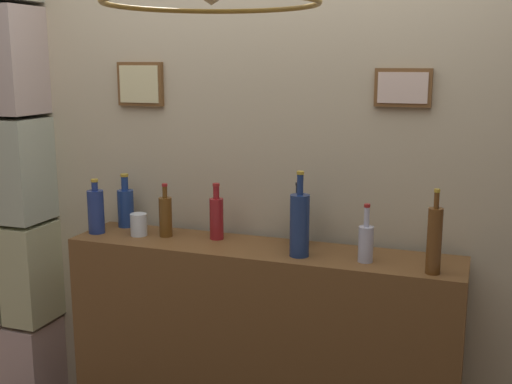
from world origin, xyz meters
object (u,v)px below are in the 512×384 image
object	(u,v)px
liquor_bottle_brandy	(434,240)
liquor_bottle_vermouth	(126,206)
liquor_bottle_vodka	(366,242)
glass_tumbler_rocks	(139,225)
liquor_bottle_port	(166,216)
liquor_bottle_amaro	(300,224)
liquor_bottle_rum	(217,217)
liquor_bottle_scotch	(96,211)
liquor_bottle_whiskey	(298,221)

from	to	relation	value
liquor_bottle_brandy	liquor_bottle_vermouth	world-z (taller)	liquor_bottle_brandy
liquor_bottle_vodka	glass_tumbler_rocks	distance (m)	1.04
liquor_bottle_brandy	liquor_bottle_port	distance (m)	1.18
liquor_bottle_brandy	liquor_bottle_vermouth	size ratio (longest dim) A/B	1.26
liquor_bottle_vermouth	glass_tumbler_rocks	bearing A→B (deg)	-40.91
liquor_bottle_vodka	liquor_bottle_vermouth	distance (m)	1.19
liquor_bottle_amaro	liquor_bottle_rum	size ratio (longest dim) A/B	1.39
liquor_bottle_vodka	liquor_bottle_port	xyz separation A→B (m)	(-0.91, 0.07, 0.01)
liquor_bottle_brandy	liquor_bottle_scotch	world-z (taller)	liquor_bottle_brandy
liquor_bottle_port	liquor_bottle_vermouth	world-z (taller)	liquor_bottle_vermouth
liquor_bottle_brandy	liquor_bottle_rum	xyz separation A→B (m)	(-0.94, 0.16, -0.03)
liquor_bottle_port	liquor_bottle_rum	size ratio (longest dim) A/B	0.96
liquor_bottle_amaro	liquor_bottle_port	world-z (taller)	liquor_bottle_amaro
glass_tumbler_rocks	liquor_bottle_whiskey	bearing A→B (deg)	7.40
glass_tumbler_rocks	liquor_bottle_rum	bearing A→B (deg)	10.63
liquor_bottle_vodka	liquor_bottle_vermouth	size ratio (longest dim) A/B	0.91
liquor_bottle_whiskey	liquor_bottle_vermouth	world-z (taller)	liquor_bottle_whiskey
liquor_bottle_amaro	liquor_bottle_vodka	bearing A→B (deg)	3.56
liquor_bottle_vodka	glass_tumbler_rocks	xyz separation A→B (m)	(-1.04, 0.04, -0.03)
liquor_bottle_brandy	liquor_bottle_port	size ratio (longest dim) A/B	1.33
liquor_bottle_vermouth	liquor_bottle_rum	distance (m)	0.50
liquor_bottle_rum	liquor_bottle_amaro	bearing A→B (deg)	-16.22
liquor_bottle_rum	glass_tumbler_rocks	xyz separation A→B (m)	(-0.36, -0.07, -0.05)
liquor_bottle_vodka	liquor_bottle_port	world-z (taller)	liquor_bottle_port
liquor_bottle_vodka	liquor_bottle_brandy	bearing A→B (deg)	-12.34
liquor_bottle_port	liquor_bottle_brandy	bearing A→B (deg)	-6.03
liquor_bottle_amaro	liquor_bottle_vermouth	world-z (taller)	liquor_bottle_amaro
liquor_bottle_brandy	liquor_bottle_rum	world-z (taller)	liquor_bottle_brandy
liquor_bottle_whiskey	glass_tumbler_rocks	world-z (taller)	liquor_bottle_whiskey
liquor_bottle_amaro	glass_tumbler_rocks	distance (m)	0.78
liquor_bottle_brandy	liquor_bottle_scotch	xyz separation A→B (m)	(-1.50, 0.07, -0.03)
liquor_bottle_vodka	liquor_bottle_brandy	world-z (taller)	liquor_bottle_brandy
liquor_bottle_vodka	liquor_bottle_scotch	bearing A→B (deg)	179.52
liquor_bottle_brandy	liquor_bottle_scotch	size ratio (longest dim) A/B	1.28
liquor_bottle_port	liquor_bottle_vermouth	distance (m)	0.28
liquor_bottle_vodka	liquor_bottle_port	size ratio (longest dim) A/B	0.96
liquor_bottle_vodka	glass_tumbler_rocks	size ratio (longest dim) A/B	2.31
liquor_bottle_amaro	liquor_bottle_whiskey	world-z (taller)	liquor_bottle_amaro
liquor_bottle_port	liquor_bottle_scotch	distance (m)	0.33
glass_tumbler_rocks	liquor_bottle_port	bearing A→B (deg)	13.52
liquor_bottle_vodka	glass_tumbler_rocks	world-z (taller)	liquor_bottle_vodka
liquor_bottle_vodka	liquor_bottle_whiskey	xyz separation A→B (m)	(-0.31, 0.13, 0.03)
liquor_bottle_vermouth	liquor_bottle_brandy	bearing A→B (deg)	-8.49
liquor_bottle_rum	liquor_bottle_whiskey	bearing A→B (deg)	4.25
liquor_bottle_vodka	liquor_bottle_port	bearing A→B (deg)	175.81
liquor_bottle_amaro	liquor_bottle_port	bearing A→B (deg)	172.66
liquor_bottle_amaro	liquor_bottle_scotch	xyz separation A→B (m)	(-0.98, 0.03, -0.03)
liquor_bottle_scotch	liquor_bottle_vodka	bearing A→B (deg)	-0.48
liquor_bottle_brandy	liquor_bottle_whiskey	size ratio (longest dim) A/B	1.17
liquor_bottle_port	liquor_bottle_scotch	size ratio (longest dim) A/B	0.96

